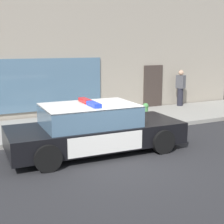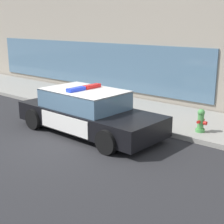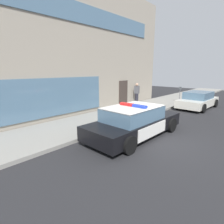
{
  "view_description": "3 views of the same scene",
  "coord_description": "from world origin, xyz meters",
  "px_view_note": "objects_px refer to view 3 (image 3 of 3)",
  "views": [
    {
      "loc": [
        -3.69,
        -7.04,
        2.97
      ],
      "look_at": [
        0.85,
        2.35,
        0.83
      ],
      "focal_mm": 51.58,
      "sensor_mm": 36.0,
      "label": 1
    },
    {
      "loc": [
        6.92,
        -6.1,
        3.41
      ],
      "look_at": [
        0.29,
        1.65,
        0.67
      ],
      "focal_mm": 53.43,
      "sensor_mm": 36.0,
      "label": 2
    },
    {
      "loc": [
        -6.68,
        -3.29,
        2.91
      ],
      "look_at": [
        -0.23,
        2.55,
        0.88
      ],
      "focal_mm": 28.92,
      "sensor_mm": 36.0,
      "label": 3
    }
  ],
  "objects_px": {
    "police_cruiser": "(135,122)",
    "parking_meter": "(180,92)",
    "fire_hydrant": "(136,109)",
    "car_down_street": "(198,100)",
    "pedestrian_on_sidewalk": "(137,93)"
  },
  "relations": [
    {
      "from": "fire_hydrant",
      "to": "car_down_street",
      "type": "xyz_separation_m",
      "value": [
        5.45,
        -2.06,
        0.13
      ]
    },
    {
      "from": "fire_hydrant",
      "to": "car_down_street",
      "type": "height_order",
      "value": "car_down_street"
    },
    {
      "from": "fire_hydrant",
      "to": "car_down_street",
      "type": "bearing_deg",
      "value": -20.69
    },
    {
      "from": "fire_hydrant",
      "to": "police_cruiser",
      "type": "bearing_deg",
      "value": -146.09
    },
    {
      "from": "pedestrian_on_sidewalk",
      "to": "fire_hydrant",
      "type": "bearing_deg",
      "value": -166.59
    },
    {
      "from": "police_cruiser",
      "to": "parking_meter",
      "type": "bearing_deg",
      "value": 11.8
    },
    {
      "from": "police_cruiser",
      "to": "parking_meter",
      "type": "height_order",
      "value": "police_cruiser"
    },
    {
      "from": "pedestrian_on_sidewalk",
      "to": "police_cruiser",
      "type": "bearing_deg",
      "value": -166.5
    },
    {
      "from": "police_cruiser",
      "to": "car_down_street",
      "type": "relative_size",
      "value": 1.16
    },
    {
      "from": "pedestrian_on_sidewalk",
      "to": "car_down_street",
      "type": "bearing_deg",
      "value": -83.55
    },
    {
      "from": "car_down_street",
      "to": "pedestrian_on_sidewalk",
      "type": "bearing_deg",
      "value": 119.04
    },
    {
      "from": "police_cruiser",
      "to": "fire_hydrant",
      "type": "distance_m",
      "value": 3.53
    },
    {
      "from": "car_down_street",
      "to": "parking_meter",
      "type": "bearing_deg",
      "value": 66.65
    },
    {
      "from": "fire_hydrant",
      "to": "parking_meter",
      "type": "height_order",
      "value": "parking_meter"
    },
    {
      "from": "police_cruiser",
      "to": "pedestrian_on_sidewalk",
      "type": "relative_size",
      "value": 2.92
    }
  ]
}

